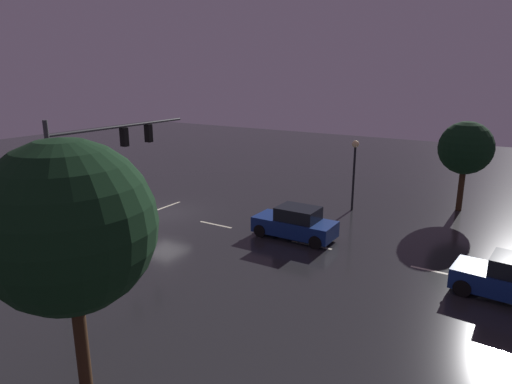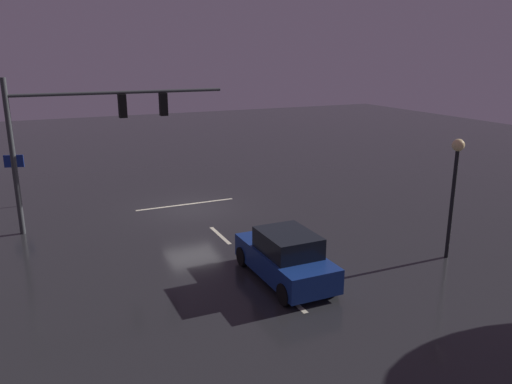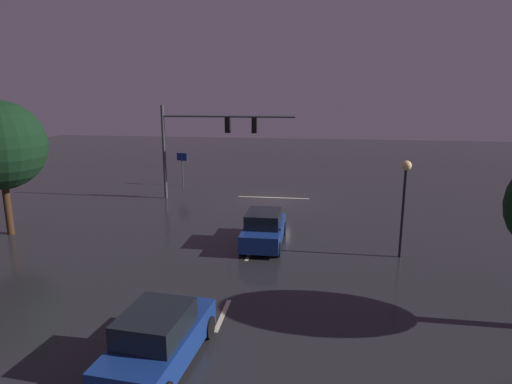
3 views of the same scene
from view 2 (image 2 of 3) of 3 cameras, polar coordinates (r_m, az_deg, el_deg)
ground_plane at (r=24.50m, az=-7.41°, el=-1.95°), size 80.00×80.00×0.00m
traffic_signal_assembly at (r=22.36m, az=-18.64°, el=7.46°), size 9.04×0.47×6.41m
lane_dash_far at (r=20.91m, az=-4.10°, el=-4.95°), size 0.16×2.20×0.01m
lane_dash_mid at (r=15.89m, az=3.71°, el=-11.84°), size 0.16×2.20×0.01m
stop_bar at (r=25.29m, az=-7.99°, el=-1.41°), size 5.00×0.16×0.01m
car_approaching at (r=16.71m, az=3.36°, el=-7.40°), size 1.90×4.37×1.70m
street_lamp_left_kerb at (r=19.09m, az=21.73°, el=1.86°), size 0.44×0.44×4.43m
route_sign at (r=26.94m, az=-25.78°, el=2.39°), size 0.89×0.29×2.63m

